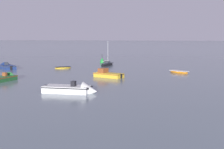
{
  "coord_description": "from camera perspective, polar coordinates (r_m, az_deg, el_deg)",
  "views": [
    {
      "loc": [
        -8.15,
        -19.39,
        6.43
      ],
      "look_at": [
        -17.35,
        29.69,
        0.29
      ],
      "focal_mm": 50.78,
      "sensor_mm": 36.0,
      "label": 1
    }
  ],
  "objects": [
    {
      "name": "motorboat_moored_0",
      "position": [
        65.62,
        -18.5,
        1.27
      ],
      "size": [
        5.5,
        5.59,
        2.0
      ],
      "rotation": [
        0.0,
        0.0,
        2.34
      ],
      "color": "navy",
      "rests_on": "ground"
    },
    {
      "name": "motorboat_moored_1",
      "position": [
        36.02,
        -6.73,
        -2.85
      ],
      "size": [
        6.32,
        2.39,
        2.12
      ],
      "rotation": [
        0.0,
        0.0,
        6.25
      ],
      "color": "white",
      "rests_on": "ground"
    },
    {
      "name": "rowboat_moored_0",
      "position": [
        62.98,
        -8.84,
        1.2
      ],
      "size": [
        3.28,
        2.75,
        0.51
      ],
      "rotation": [
        0.0,
        0.0,
        0.61
      ],
      "color": "gold",
      "rests_on": "ground"
    },
    {
      "name": "motorboat_moored_3",
      "position": [
        48.12,
        -18.63,
        -0.73
      ],
      "size": [
        2.96,
        5.7,
        1.87
      ],
      "rotation": [
        0.0,
        0.0,
        1.36
      ],
      "color": "#23602D",
      "rests_on": "ground"
    },
    {
      "name": "motorboat_moored_4",
      "position": [
        49.55,
        -1.38,
        -0.09
      ],
      "size": [
        5.65,
        3.85,
        2.04
      ],
      "rotation": [
        0.0,
        0.0,
        2.73
      ],
      "color": "gold",
      "rests_on": "ground"
    },
    {
      "name": "rowboat_moored_1",
      "position": [
        55.97,
        11.98,
        0.43
      ],
      "size": [
        3.63,
        3.31,
        0.58
      ],
      "rotation": [
        0.0,
        0.0,
        2.45
      ],
      "color": "orange",
      "rests_on": "ground"
    },
    {
      "name": "sailboat_moored_0",
      "position": [
        68.4,
        -0.91,
        1.82
      ],
      "size": [
        2.65,
        5.11,
        5.48
      ],
      "rotation": [
        0.0,
        0.0,
        1.33
      ],
      "color": "black",
      "rests_on": "ground"
    },
    {
      "name": "channel_buoy",
      "position": [
        75.28,
        -1.8,
        2.46
      ],
      "size": [
        0.9,
        0.9,
        2.3
      ],
      "color": "#198C2D",
      "rests_on": "ground"
    }
  ]
}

